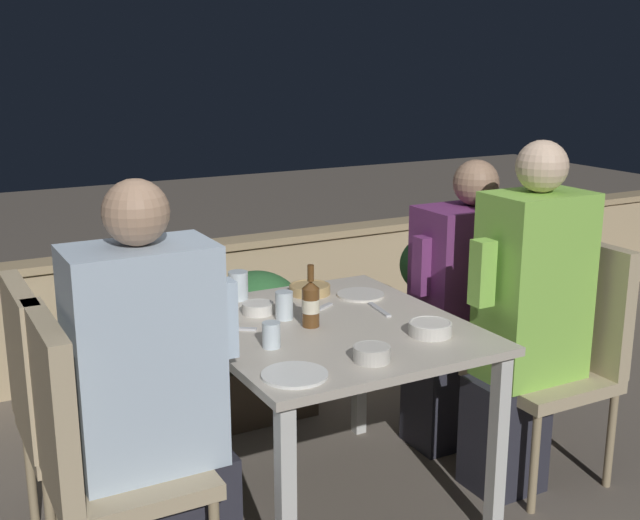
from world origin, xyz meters
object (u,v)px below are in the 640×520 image
person_blue_shirt (157,396)px  chair_right_far (501,311)px  potted_plant (432,291)px  beer_bottle (311,303)px  chair_left_far (59,398)px  chair_right_near (564,341)px  person_green_blouse (526,319)px  chair_left_near (89,443)px  person_purple_stripe (464,305)px

person_blue_shirt → chair_right_far: person_blue_shirt is taller
potted_plant → beer_bottle: bearing=-144.3°
chair_left_far → beer_bottle: bearing=-10.9°
chair_right_far → beer_bottle: bearing=-169.9°
person_blue_shirt → potted_plant: size_ratio=1.73×
chair_right_near → beer_bottle: chair_right_near is taller
chair_right_far → person_green_blouse: bearing=-121.0°
person_blue_shirt → beer_bottle: person_blue_shirt is taller
chair_left_near → person_blue_shirt: (0.21, 0.00, 0.10)m
person_green_blouse → chair_left_near: bearing=179.1°
chair_left_near → chair_left_far: same height
chair_left_near → person_blue_shirt: person_blue_shirt is taller
chair_left_near → chair_left_far: (-0.01, 0.37, 0.00)m
chair_left_near → potted_plant: 2.21m
beer_bottle → chair_right_near: bearing=-12.8°
chair_left_near → person_blue_shirt: 0.23m
person_blue_shirt → chair_right_near: person_blue_shirt is taller
person_purple_stripe → beer_bottle: bearing=-167.4°
person_green_blouse → chair_right_far: person_green_blouse is taller
chair_left_near → chair_right_far: 1.92m
person_blue_shirt → beer_bottle: size_ratio=5.86×
person_green_blouse → chair_right_far: 0.50m
chair_left_near → chair_right_far: same height
person_purple_stripe → chair_right_far: bearing=-0.0°
chair_left_far → chair_right_near: size_ratio=1.00×
chair_right_far → potted_plant: chair_right_far is taller
chair_left_far → person_purple_stripe: 1.68m
person_purple_stripe → person_green_blouse: bearing=-95.4°
chair_left_far → beer_bottle: (0.85, -0.16, 0.24)m
chair_left_far → person_green_blouse: size_ratio=0.70×
chair_left_near → chair_right_near: 1.83m
chair_left_near → chair_right_far: size_ratio=1.00×
person_purple_stripe → potted_plant: (0.30, 0.63, -0.15)m
chair_left_near → chair_right_near: (1.83, -0.03, 0.00)m
chair_right_near → chair_right_far: (0.04, 0.41, 0.00)m
chair_left_near → potted_plant: (1.97, 1.02, -0.09)m
chair_left_near → person_purple_stripe: size_ratio=0.77×
chair_right_near → person_purple_stripe: 0.45m
chair_left_far → potted_plant: bearing=18.2°
potted_plant → chair_right_far: bearing=-98.1°
potted_plant → person_purple_stripe: bearing=-115.5°
chair_left_near → person_purple_stripe: person_purple_stripe is taller
person_blue_shirt → chair_left_far: person_blue_shirt is taller
person_blue_shirt → person_green_blouse: size_ratio=0.97×
person_blue_shirt → chair_right_far: 1.72m
person_blue_shirt → potted_plant: bearing=30.0°
chair_left_near → potted_plant: chair_left_near is taller
chair_right_far → chair_right_near: bearing=-95.9°
person_blue_shirt → person_green_blouse: person_green_blouse is taller
chair_left_far → person_green_blouse: 1.69m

